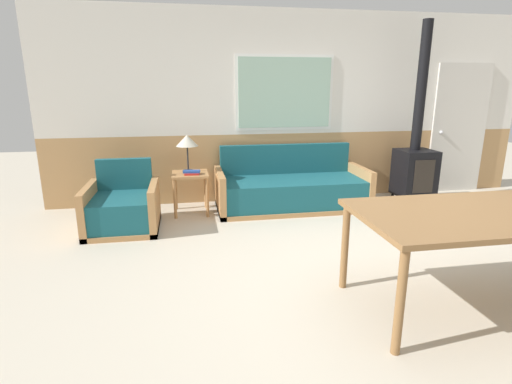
{
  "coord_description": "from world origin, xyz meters",
  "views": [
    {
      "loc": [
        -1.63,
        -3.12,
        1.68
      ],
      "look_at": [
        -0.89,
        1.03,
        0.55
      ],
      "focal_mm": 28.0,
      "sensor_mm": 36.0,
      "label": 1
    }
  ],
  "objects_px": {
    "table_lamp": "(187,142)",
    "dining_table": "(483,220)",
    "couch": "(291,190)",
    "side_table": "(190,181)",
    "armchair": "(123,209)",
    "wood_stove": "(416,158)"
  },
  "relations": [
    {
      "from": "side_table",
      "to": "dining_table",
      "type": "relative_size",
      "value": 0.29
    },
    {
      "from": "armchair",
      "to": "table_lamp",
      "type": "xyz_separation_m",
      "value": [
        0.79,
        0.56,
        0.71
      ]
    },
    {
      "from": "couch",
      "to": "wood_stove",
      "type": "relative_size",
      "value": 0.82
    },
    {
      "from": "table_lamp",
      "to": "dining_table",
      "type": "relative_size",
      "value": 0.26
    },
    {
      "from": "side_table",
      "to": "table_lamp",
      "type": "height_order",
      "value": "table_lamp"
    },
    {
      "from": "armchair",
      "to": "dining_table",
      "type": "bearing_deg",
      "value": -40.84
    },
    {
      "from": "side_table",
      "to": "wood_stove",
      "type": "height_order",
      "value": "wood_stove"
    },
    {
      "from": "side_table",
      "to": "wood_stove",
      "type": "relative_size",
      "value": 0.22
    },
    {
      "from": "dining_table",
      "to": "wood_stove",
      "type": "height_order",
      "value": "wood_stove"
    },
    {
      "from": "dining_table",
      "to": "wood_stove",
      "type": "relative_size",
      "value": 0.75
    },
    {
      "from": "armchair",
      "to": "wood_stove",
      "type": "distance_m",
      "value": 4.09
    },
    {
      "from": "side_table",
      "to": "table_lamp",
      "type": "relative_size",
      "value": 1.12
    },
    {
      "from": "side_table",
      "to": "wood_stove",
      "type": "xyz_separation_m",
      "value": [
        3.23,
        -0.02,
        0.21
      ]
    },
    {
      "from": "couch",
      "to": "dining_table",
      "type": "relative_size",
      "value": 1.1
    },
    {
      "from": "couch",
      "to": "table_lamp",
      "type": "xyz_separation_m",
      "value": [
        -1.41,
        0.08,
        0.7
      ]
    },
    {
      "from": "couch",
      "to": "table_lamp",
      "type": "bearing_deg",
      "value": 176.64
    },
    {
      "from": "armchair",
      "to": "wood_stove",
      "type": "bearing_deg",
      "value": 3.31
    },
    {
      "from": "couch",
      "to": "side_table",
      "type": "height_order",
      "value": "couch"
    },
    {
      "from": "couch",
      "to": "armchair",
      "type": "relative_size",
      "value": 2.42
    },
    {
      "from": "armchair",
      "to": "wood_stove",
      "type": "xyz_separation_m",
      "value": [
        4.05,
        0.45,
        0.41
      ]
    },
    {
      "from": "dining_table",
      "to": "couch",
      "type": "bearing_deg",
      "value": 104.88
    },
    {
      "from": "armchair",
      "to": "side_table",
      "type": "distance_m",
      "value": 0.96
    }
  ]
}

